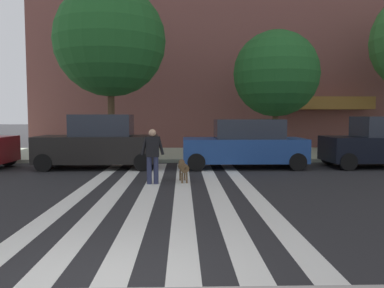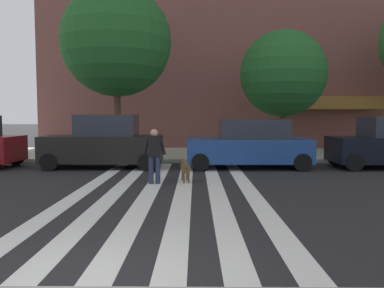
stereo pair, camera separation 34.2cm
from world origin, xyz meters
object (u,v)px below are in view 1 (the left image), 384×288
at_px(street_tree_nearest, 110,41).
at_px(pedestrian_dog_walker, 152,153).
at_px(parked_car_behind_first, 99,143).
at_px(parked_car_third_in_line, 245,144).
at_px(street_tree_middle, 276,74).
at_px(dog_on_leash, 183,167).
at_px(parked_car_fourth_in_line, 384,143).

distance_m(street_tree_nearest, pedestrian_dog_walker, 7.78).
bearing_deg(parked_car_behind_first, parked_car_third_in_line, -0.01).
xyz_separation_m(street_tree_nearest, street_tree_middle, (7.71, 1.10, -1.30)).
relative_size(parked_car_behind_first, dog_on_leash, 4.12).
bearing_deg(street_tree_middle, street_tree_nearest, -171.91).
relative_size(pedestrian_dog_walker, dog_on_leash, 1.47).
distance_m(street_tree_middle, dog_on_leash, 8.81).
distance_m(parked_car_behind_first, street_tree_nearest, 5.03).
bearing_deg(street_tree_middle, pedestrian_dog_walker, -127.37).
distance_m(parked_car_fourth_in_line, street_tree_nearest, 12.26).
bearing_deg(street_tree_middle, parked_car_third_in_line, -120.05).
bearing_deg(dog_on_leash, parked_car_behind_first, 136.47).
relative_size(parked_car_behind_first, pedestrian_dog_walker, 2.80).
bearing_deg(parked_car_third_in_line, pedestrian_dog_walker, -133.65).
distance_m(parked_car_third_in_line, parked_car_fourth_in_line, 5.54).
bearing_deg(parked_car_third_in_line, street_tree_nearest, 156.18).
bearing_deg(parked_car_behind_first, dog_on_leash, -43.53).
height_order(parked_car_behind_first, parked_car_fourth_in_line, parked_car_behind_first).
height_order(street_tree_nearest, street_tree_middle, street_tree_nearest).
xyz_separation_m(parked_car_third_in_line, dog_on_leash, (-2.41, -3.09, -0.47)).
bearing_deg(street_tree_middle, parked_car_behind_first, -155.15).
xyz_separation_m(parked_car_behind_first, street_tree_middle, (7.74, 3.59, 3.07)).
bearing_deg(parked_car_behind_first, pedestrian_dog_walker, -56.12).
distance_m(parked_car_fourth_in_line, street_tree_middle, 5.86).
distance_m(parked_car_third_in_line, street_tree_middle, 5.19).
xyz_separation_m(parked_car_fourth_in_line, street_tree_nearest, (-11.18, 2.49, 4.39)).
relative_size(street_tree_nearest, pedestrian_dog_walker, 4.68).
bearing_deg(street_tree_nearest, dog_on_leash, -59.96).
relative_size(street_tree_middle, dog_on_leash, 5.34).
xyz_separation_m(parked_car_third_in_line, street_tree_nearest, (-5.64, 2.49, 4.43)).
bearing_deg(dog_on_leash, street_tree_middle, 56.09).
bearing_deg(street_tree_nearest, pedestrian_dog_walker, -68.82).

